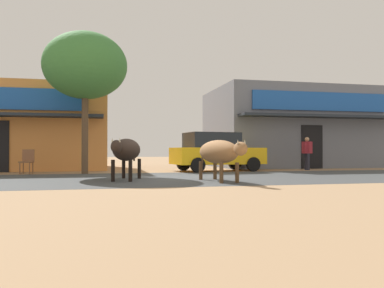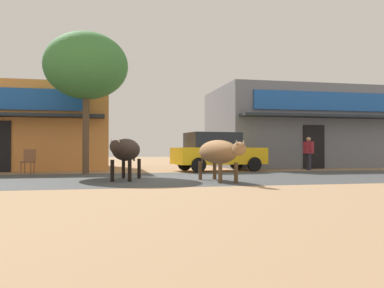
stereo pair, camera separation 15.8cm
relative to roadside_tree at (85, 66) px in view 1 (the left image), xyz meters
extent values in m
plane|color=#A5825D|center=(3.12, -3.18, -4.11)|extent=(80.00, 80.00, 0.00)
cube|color=#3F4244|center=(3.12, -3.18, -4.10)|extent=(72.00, 6.22, 0.00)
cube|color=#E28E46|center=(-3.38, 4.73, -2.18)|extent=(8.50, 5.81, 3.85)
cube|color=blue|center=(-3.38, 1.76, -1.11)|extent=(6.80, 0.10, 0.90)
cube|color=slate|center=(11.01, 4.73, -2.01)|extent=(8.82, 5.81, 4.18)
cube|color=blue|center=(11.01, 1.76, -0.84)|extent=(7.05, 0.10, 0.90)
cube|color=#262D38|center=(11.01, 1.37, -1.60)|extent=(8.46, 0.90, 0.12)
cube|color=black|center=(10.55, 1.79, -3.06)|extent=(1.10, 0.06, 2.10)
cylinder|color=brown|center=(0.00, 0.00, -2.56)|extent=(0.25, 0.25, 3.09)
ellipsoid|color=#3D7E3B|center=(0.00, 0.00, 0.02)|extent=(3.18, 3.18, 2.54)
cube|color=#ECB013|center=(5.49, 0.77, -3.46)|extent=(4.05, 2.21, 0.70)
cube|color=#1E2328|center=(5.21, 0.73, -2.79)|extent=(2.31, 1.84, 0.64)
cylinder|color=black|center=(6.62, 1.79, -3.81)|extent=(0.62, 0.26, 0.60)
cylinder|color=black|center=(6.85, 0.08, -3.81)|extent=(0.62, 0.26, 0.60)
cylinder|color=black|center=(4.14, 1.46, -3.81)|extent=(0.62, 0.26, 0.60)
cylinder|color=black|center=(4.36, -0.24, -3.81)|extent=(0.62, 0.26, 0.60)
ellipsoid|color=#2D231C|center=(1.34, -3.63, -3.20)|extent=(1.26, 2.12, 0.67)
ellipsoid|color=#2D231C|center=(0.99, -4.82, -3.12)|extent=(0.43, 0.62, 0.36)
cone|color=beige|center=(1.07, -4.90, -2.94)|extent=(0.06, 0.06, 0.12)
cone|color=beige|center=(0.88, -4.84, -2.94)|extent=(0.06, 0.06, 0.12)
cylinder|color=black|center=(1.40, -4.32, -3.79)|extent=(0.11, 0.11, 0.62)
cylinder|color=black|center=(0.92, -4.18, -3.79)|extent=(0.11, 0.11, 0.62)
cylinder|color=black|center=(1.77, -3.08, -3.79)|extent=(0.11, 0.11, 0.62)
cylinder|color=black|center=(1.29, -2.93, -3.79)|extent=(0.11, 0.11, 0.62)
cylinder|color=black|center=(1.64, -2.62, -3.30)|extent=(0.05, 0.05, 0.53)
ellipsoid|color=#956840|center=(3.88, -4.66, -3.26)|extent=(0.98, 2.33, 0.68)
ellipsoid|color=#956840|center=(4.07, -6.03, -3.17)|extent=(0.36, 0.59, 0.36)
cone|color=beige|center=(4.18, -6.06, -2.99)|extent=(0.06, 0.06, 0.12)
cone|color=beige|center=(3.98, -6.09, -2.99)|extent=(0.06, 0.06, 0.12)
cylinder|color=brown|center=(4.22, -5.36, -3.83)|extent=(0.11, 0.11, 0.56)
cylinder|color=brown|center=(3.75, -5.42, -3.83)|extent=(0.11, 0.11, 0.56)
cylinder|color=brown|center=(4.01, -3.90, -3.83)|extent=(0.11, 0.11, 0.56)
cylinder|color=brown|center=(3.54, -3.97, -3.83)|extent=(0.11, 0.11, 0.56)
cylinder|color=brown|center=(3.72, -3.49, -3.36)|extent=(0.05, 0.05, 0.54)
cylinder|color=#262633|center=(9.63, 0.70, -3.73)|extent=(0.14, 0.14, 0.75)
cylinder|color=#262633|center=(9.63, 0.52, -3.73)|extent=(0.14, 0.14, 0.75)
cube|color=maroon|center=(9.63, 0.61, -3.09)|extent=(0.44, 0.32, 0.53)
sphere|color=tan|center=(9.63, 0.61, -2.73)|extent=(0.20, 0.20, 0.20)
cylinder|color=maroon|center=(9.63, 0.87, -3.07)|extent=(0.09, 0.09, 0.48)
cylinder|color=maroon|center=(9.63, 0.35, -3.07)|extent=(0.09, 0.09, 0.48)
cube|color=brown|center=(-2.12, 0.21, -3.66)|extent=(0.51, 0.51, 0.05)
cube|color=brown|center=(-2.08, 0.41, -3.41)|extent=(0.44, 0.12, 0.44)
cylinder|color=brown|center=(-1.97, 0.00, -3.89)|extent=(0.04, 0.04, 0.43)
cylinder|color=brown|center=(-2.32, 0.07, -3.89)|extent=(0.04, 0.04, 0.43)
cylinder|color=brown|center=(-1.91, 0.35, -3.89)|extent=(0.04, 0.04, 0.43)
cylinder|color=brown|center=(-2.26, 0.41, -3.89)|extent=(0.04, 0.04, 0.43)
camera|label=1|loc=(0.54, -15.80, -3.21)|focal=37.62mm
camera|label=2|loc=(0.70, -15.84, -3.21)|focal=37.62mm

